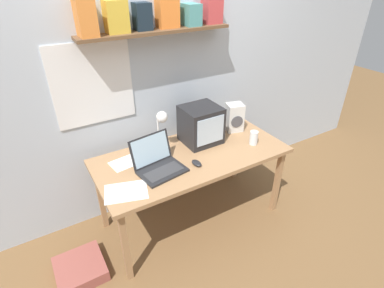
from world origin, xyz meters
TOP-DOWN VIEW (x-y plane):
  - ground_plane at (0.00, 0.00)m, footprint 12.00×12.00m
  - back_wall at (-0.01, 0.50)m, footprint 5.60×0.24m
  - corner_desk at (0.00, 0.00)m, footprint 1.62×0.75m
  - crt_monitor at (0.18, 0.15)m, footprint 0.33×0.31m
  - laptop at (-0.34, -0.04)m, footprint 0.39×0.36m
  - desk_lamp at (-0.18, 0.19)m, footprint 0.14×0.17m
  - juice_glass at (0.56, -0.13)m, footprint 0.07×0.07m
  - space_heater at (0.57, 0.17)m, footprint 0.18×0.17m
  - computer_mouse at (-0.05, -0.15)m, footprint 0.07×0.11m
  - loose_paper_near_monitor at (-0.53, 0.16)m, footprint 0.26×0.20m
  - loose_paper_near_laptop at (-0.65, -0.18)m, footprint 0.35×0.30m
  - floor_cushion at (-1.07, -0.09)m, footprint 0.36×0.36m

SIDE VIEW (x-z plane):
  - ground_plane at x=0.00m, z-range 0.00..0.00m
  - floor_cushion at x=-1.07m, z-range 0.00..0.10m
  - corner_desk at x=0.00m, z-range 0.30..1.02m
  - loose_paper_near_monitor at x=-0.53m, z-range 0.72..0.72m
  - loose_paper_near_laptop at x=-0.65m, z-range 0.72..0.72m
  - computer_mouse at x=-0.05m, z-range 0.72..0.75m
  - juice_glass at x=0.56m, z-range 0.71..0.84m
  - laptop at x=-0.34m, z-range 0.66..0.91m
  - space_heater at x=0.57m, z-range 0.72..0.99m
  - crt_monitor at x=0.18m, z-range 0.72..1.05m
  - desk_lamp at x=-0.18m, z-range 0.77..1.14m
  - back_wall at x=-0.01m, z-range 0.02..2.62m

